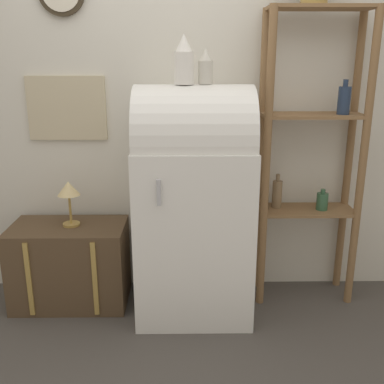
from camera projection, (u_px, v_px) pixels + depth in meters
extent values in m
plane|color=#4C4742|center=(194.00, 324.00, 2.82)|extent=(12.00, 12.00, 0.00)
cube|color=silver|center=(193.00, 98.00, 2.97)|extent=(7.00, 0.05, 2.70)
cube|color=#C6B793|center=(67.00, 108.00, 2.95)|extent=(0.51, 0.02, 0.41)
cube|color=white|center=(194.00, 230.00, 2.87)|extent=(0.71, 0.65, 1.10)
cylinder|color=white|center=(194.00, 137.00, 2.70)|extent=(0.70, 0.62, 0.62)
cylinder|color=#B7B7BC|center=(159.00, 193.00, 2.44)|extent=(0.02, 0.02, 0.15)
cube|color=brown|center=(70.00, 264.00, 3.01)|extent=(0.75, 0.42, 0.55)
cube|color=#AD8942|center=(29.00, 280.00, 2.80)|extent=(0.03, 0.01, 0.50)
cube|color=#AD8942|center=(95.00, 279.00, 2.81)|extent=(0.03, 0.01, 0.50)
cylinder|color=olive|center=(266.00, 167.00, 2.80)|extent=(0.05, 0.05, 1.90)
cylinder|color=olive|center=(362.00, 167.00, 2.81)|extent=(0.05, 0.05, 1.90)
cylinder|color=olive|center=(260.00, 159.00, 3.03)|extent=(0.05, 0.05, 1.90)
cylinder|color=olive|center=(349.00, 159.00, 3.04)|extent=(0.05, 0.05, 1.90)
cube|color=olive|center=(306.00, 210.00, 3.01)|extent=(0.63, 0.27, 0.02)
cube|color=olive|center=(313.00, 115.00, 2.83)|extent=(0.63, 0.27, 0.02)
cube|color=olive|center=(321.00, 7.00, 2.65)|extent=(0.63, 0.27, 0.02)
cylinder|color=#335B3D|center=(322.00, 201.00, 2.98)|extent=(0.08, 0.08, 0.11)
cylinder|color=#335B3D|center=(323.00, 191.00, 2.96)|extent=(0.03, 0.03, 0.03)
cylinder|color=#23334C|center=(344.00, 101.00, 2.77)|extent=(0.08, 0.08, 0.17)
cylinder|color=#23334C|center=(346.00, 83.00, 2.74)|extent=(0.03, 0.03, 0.04)
cylinder|color=#7F6647|center=(277.00, 194.00, 3.01)|extent=(0.07, 0.07, 0.19)
cylinder|color=#7F6647|center=(278.00, 178.00, 2.98)|extent=(0.03, 0.03, 0.05)
cylinder|color=#AD8942|center=(314.00, 2.00, 2.62)|extent=(0.16, 0.16, 0.04)
cylinder|color=white|center=(184.00, 68.00, 2.57)|extent=(0.11, 0.11, 0.18)
cone|color=white|center=(184.00, 43.00, 2.53)|extent=(0.10, 0.10, 0.10)
cylinder|color=beige|center=(205.00, 73.00, 2.60)|extent=(0.09, 0.09, 0.13)
cone|color=beige|center=(206.00, 54.00, 2.57)|extent=(0.07, 0.07, 0.07)
cylinder|color=#AD8942|center=(71.00, 224.00, 2.94)|extent=(0.11, 0.11, 0.02)
cylinder|color=#AD8942|center=(70.00, 209.00, 2.91)|extent=(0.02, 0.02, 0.19)
cone|color=#DBC184|center=(68.00, 188.00, 2.87)|extent=(0.14, 0.14, 0.09)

